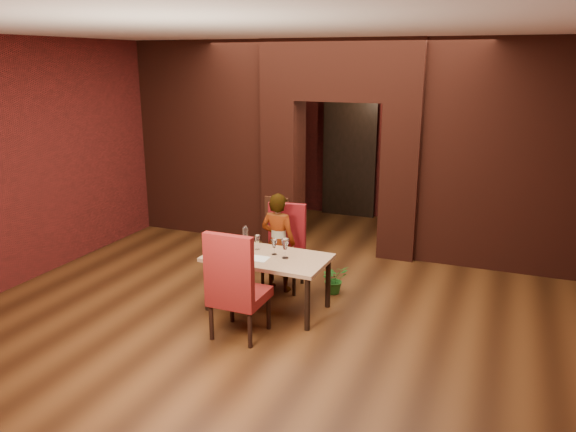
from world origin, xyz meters
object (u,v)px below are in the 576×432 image
at_px(wine_glass_a, 257,242).
at_px(wine_glass_b, 274,247).
at_px(dining_table, 268,282).
at_px(potted_plant, 334,279).
at_px(wine_bucket, 225,247).
at_px(water_bottle, 246,237).
at_px(chair_near, 240,283).
at_px(person_seated, 278,242).
at_px(wine_glass_c, 285,249).
at_px(chair_far, 283,248).

xyz_separation_m(wine_glass_a, wine_glass_b, (0.26, -0.09, 0.00)).
relative_size(dining_table, potted_plant, 3.79).
bearing_deg(wine_bucket, water_bottle, 69.65).
xyz_separation_m(chair_near, wine_glass_a, (-0.20, 0.87, 0.16)).
bearing_deg(chair_near, person_seated, -84.59).
height_order(dining_table, water_bottle, water_bottle).
bearing_deg(wine_glass_b, wine_bucket, -156.49).
relative_size(wine_glass_a, potted_plant, 0.48).
xyz_separation_m(chair_near, wine_glass_c, (0.23, 0.72, 0.18)).
relative_size(chair_far, wine_bucket, 5.55).
bearing_deg(wine_glass_a, person_seated, 77.81).
xyz_separation_m(dining_table, wine_bucket, (-0.48, -0.16, 0.43)).
bearing_deg(wine_bucket, wine_glass_c, 13.25).
height_order(wine_glass_a, potted_plant, wine_glass_a).
distance_m(person_seated, wine_glass_a, 0.45).
height_order(wine_glass_b, wine_bucket, wine_bucket).
relative_size(person_seated, potted_plant, 3.41).
bearing_deg(wine_glass_b, chair_far, 102.84).
relative_size(chair_far, water_bottle, 3.83).
relative_size(wine_glass_a, wine_glass_c, 0.78).
relative_size(person_seated, wine_bucket, 6.53).
bearing_deg(wine_glass_a, water_bottle, -178.38).
bearing_deg(person_seated, wine_bucket, 68.22).
distance_m(wine_bucket, water_bottle, 0.34).
height_order(dining_table, potted_plant, dining_table).
distance_m(wine_glass_c, water_bottle, 0.60).
distance_m(chair_far, person_seated, 0.12).
height_order(chair_near, potted_plant, chair_near).
height_order(chair_far, wine_bucket, chair_far).
distance_m(wine_glass_b, wine_glass_c, 0.18).
bearing_deg(person_seated, wine_glass_a, 82.11).
relative_size(dining_table, wine_bucket, 7.25).
height_order(wine_glass_a, water_bottle, water_bottle).
distance_m(chair_near, person_seated, 1.31).
relative_size(chair_far, potted_plant, 2.90).
bearing_deg(dining_table, person_seated, 102.74).
relative_size(wine_glass_c, wine_bucket, 1.17).
relative_size(chair_near, wine_glass_a, 6.65).
xyz_separation_m(wine_bucket, water_bottle, (0.12, 0.31, 0.04)).
distance_m(dining_table, chair_near, 0.76).
relative_size(chair_near, potted_plant, 3.19).
relative_size(dining_table, wine_glass_b, 7.66).
distance_m(chair_near, wine_glass_b, 0.81).
xyz_separation_m(wine_glass_b, wine_glass_c, (0.17, -0.07, 0.02)).
bearing_deg(wine_glass_c, wine_bucket, -166.75).
xyz_separation_m(chair_far, person_seated, (-0.03, -0.06, 0.10)).
bearing_deg(wine_glass_c, person_seated, 119.89).
bearing_deg(water_bottle, wine_glass_c, -14.41).
height_order(wine_glass_c, water_bottle, water_bottle).
bearing_deg(wine_bucket, dining_table, 18.04).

